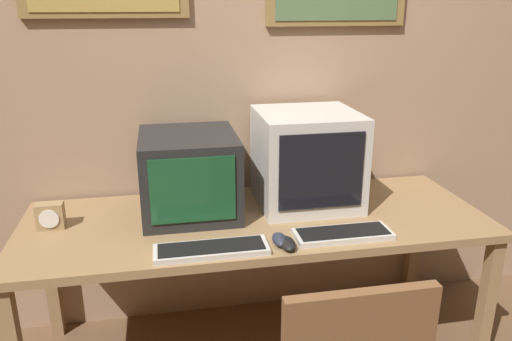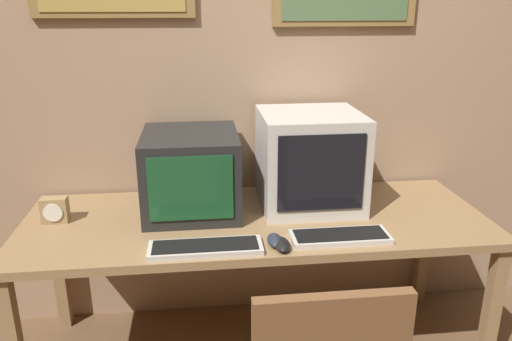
{
  "view_description": "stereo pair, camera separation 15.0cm",
  "coord_description": "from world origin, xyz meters",
  "px_view_note": "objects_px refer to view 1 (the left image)",
  "views": [
    {
      "loc": [
        -0.38,
        -1.12,
        1.61
      ],
      "look_at": [
        0.0,
        0.87,
        0.93
      ],
      "focal_mm": 35.0,
      "sensor_mm": 36.0,
      "label": 1
    },
    {
      "loc": [
        -0.24,
        -1.14,
        1.61
      ],
      "look_at": [
        0.0,
        0.87,
        0.93
      ],
      "focal_mm": 35.0,
      "sensor_mm": 36.0,
      "label": 2
    }
  ],
  "objects_px": {
    "keyboard_main": "(211,249)",
    "desk_clock": "(50,216)",
    "monitor_right": "(307,158)",
    "mouse_far_corner": "(280,240)",
    "monitor_left": "(189,174)",
    "mouse_near_keyboard": "(287,243)",
    "keyboard_side": "(343,234)"
  },
  "relations": [
    {
      "from": "keyboard_side",
      "to": "mouse_far_corner",
      "type": "bearing_deg",
      "value": -176.55
    },
    {
      "from": "keyboard_main",
      "to": "mouse_near_keyboard",
      "type": "xyz_separation_m",
      "value": [
        0.29,
        -0.02,
        0.01
      ]
    },
    {
      "from": "keyboard_side",
      "to": "desk_clock",
      "type": "relative_size",
      "value": 3.58
    },
    {
      "from": "mouse_near_keyboard",
      "to": "keyboard_main",
      "type": "bearing_deg",
      "value": 176.58
    },
    {
      "from": "desk_clock",
      "to": "keyboard_main",
      "type": "bearing_deg",
      "value": -28.25
    },
    {
      "from": "mouse_far_corner",
      "to": "desk_clock",
      "type": "height_order",
      "value": "desk_clock"
    },
    {
      "from": "keyboard_side",
      "to": "monitor_right",
      "type": "bearing_deg",
      "value": 96.72
    },
    {
      "from": "monitor_right",
      "to": "desk_clock",
      "type": "distance_m",
      "value": 1.14
    },
    {
      "from": "keyboard_main",
      "to": "mouse_far_corner",
      "type": "height_order",
      "value": "mouse_far_corner"
    },
    {
      "from": "monitor_left",
      "to": "mouse_far_corner",
      "type": "distance_m",
      "value": 0.53
    },
    {
      "from": "monitor_right",
      "to": "mouse_near_keyboard",
      "type": "height_order",
      "value": "monitor_right"
    },
    {
      "from": "keyboard_side",
      "to": "desk_clock",
      "type": "distance_m",
      "value": 1.21
    },
    {
      "from": "keyboard_main",
      "to": "mouse_far_corner",
      "type": "distance_m",
      "value": 0.27
    },
    {
      "from": "mouse_far_corner",
      "to": "mouse_near_keyboard",
      "type": "bearing_deg",
      "value": -55.98
    },
    {
      "from": "keyboard_side",
      "to": "keyboard_main",
      "type": "bearing_deg",
      "value": -176.62
    },
    {
      "from": "monitor_right",
      "to": "keyboard_side",
      "type": "distance_m",
      "value": 0.44
    },
    {
      "from": "mouse_near_keyboard",
      "to": "desk_clock",
      "type": "relative_size",
      "value": 1.07
    },
    {
      "from": "mouse_near_keyboard",
      "to": "desk_clock",
      "type": "distance_m",
      "value": 1.0
    },
    {
      "from": "mouse_near_keyboard",
      "to": "mouse_far_corner",
      "type": "relative_size",
      "value": 1.09
    },
    {
      "from": "keyboard_main",
      "to": "keyboard_side",
      "type": "bearing_deg",
      "value": 3.38
    },
    {
      "from": "keyboard_main",
      "to": "mouse_far_corner",
      "type": "relative_size",
      "value": 4.01
    },
    {
      "from": "mouse_far_corner",
      "to": "keyboard_main",
      "type": "bearing_deg",
      "value": -176.69
    },
    {
      "from": "mouse_far_corner",
      "to": "desk_clock",
      "type": "bearing_deg",
      "value": 160.2
    },
    {
      "from": "monitor_left",
      "to": "keyboard_main",
      "type": "relative_size",
      "value": 1.07
    },
    {
      "from": "monitor_right",
      "to": "mouse_far_corner",
      "type": "height_order",
      "value": "monitor_right"
    },
    {
      "from": "monitor_left",
      "to": "monitor_right",
      "type": "xyz_separation_m",
      "value": [
        0.54,
        0.0,
        0.04
      ]
    },
    {
      "from": "monitor_left",
      "to": "monitor_right",
      "type": "distance_m",
      "value": 0.54
    },
    {
      "from": "keyboard_side",
      "to": "desk_clock",
      "type": "xyz_separation_m",
      "value": [
        -1.17,
        0.31,
        0.04
      ]
    },
    {
      "from": "monitor_left",
      "to": "desk_clock",
      "type": "height_order",
      "value": "monitor_left"
    },
    {
      "from": "mouse_far_corner",
      "to": "desk_clock",
      "type": "xyz_separation_m",
      "value": [
        -0.91,
        0.33,
        0.04
      ]
    },
    {
      "from": "monitor_left",
      "to": "desk_clock",
      "type": "xyz_separation_m",
      "value": [
        -0.59,
        -0.07,
        -0.12
      ]
    },
    {
      "from": "keyboard_main",
      "to": "desk_clock",
      "type": "relative_size",
      "value": 3.94
    }
  ]
}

